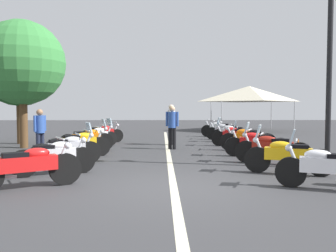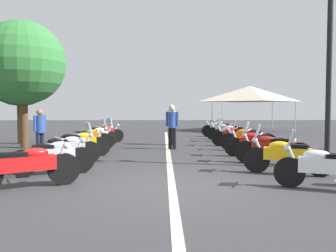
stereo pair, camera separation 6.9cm
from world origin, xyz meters
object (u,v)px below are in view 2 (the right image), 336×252
at_px(motorcycle_left_row_5, 96,136).
at_px(motorcycle_right_row_4, 248,139).
at_px(bystander_2, 172,124).
at_px(bystander_3, 40,129).
at_px(motorcycle_left_row_6, 103,133).
at_px(motorcycle_right_row_0, 325,167).
at_px(motorcycle_left_row_3, 79,143).
at_px(motorcycle_left_row_2, 67,149).
at_px(motorcycle_right_row_7, 225,131).
at_px(motorcycle_right_row_8, 220,129).
at_px(roadside_tree_1, 23,63).
at_px(roadside_tree_0, 20,66).
at_px(motorcycle_right_row_6, 232,133).
at_px(motorcycle_left_row_0, 27,166).
at_px(bystander_4, 172,121).
at_px(motorcycle_right_row_2, 271,148).
at_px(motorcycle_left_row_1, 54,156).
at_px(motorcycle_left_row_4, 87,139).
at_px(traffic_cone_0, 298,148).
at_px(street_lamp_twin_globe, 330,38).
at_px(motorcycle_right_row_5, 235,135).
at_px(motorcycle_right_row_1, 286,155).
at_px(motorcycle_right_row_3, 256,143).

xyz_separation_m(motorcycle_left_row_5, motorcycle_right_row_4, (-1.50, -6.07, 0.01)).
distance_m(bystander_2, bystander_3, 4.94).
height_order(motorcycle_left_row_6, motorcycle_right_row_0, motorcycle_right_row_0).
bearing_deg(bystander_2, motorcycle_left_row_3, 143.65).
bearing_deg(bystander_3, motorcycle_left_row_2, 153.72).
height_order(motorcycle_left_row_5, motorcycle_right_row_7, motorcycle_left_row_5).
relative_size(motorcycle_right_row_8, roadside_tree_1, 0.40).
xyz_separation_m(motorcycle_right_row_0, bystander_3, (4.97, 7.41, 0.47)).
xyz_separation_m(motorcycle_left_row_3, roadside_tree_1, (2.78, 2.92, 3.00)).
xyz_separation_m(bystander_2, roadside_tree_0, (2.27, 6.89, 2.54)).
relative_size(bystander_2, roadside_tree_0, 0.32).
height_order(motorcycle_right_row_0, motorcycle_right_row_6, motorcycle_right_row_0).
xyz_separation_m(motorcycle_left_row_0, motorcycle_left_row_3, (4.52, 0.04, -0.00)).
bearing_deg(motorcycle_right_row_6, bystander_4, 43.32).
bearing_deg(motorcycle_right_row_2, motorcycle_left_row_1, 37.92).
relative_size(motorcycle_right_row_7, bystander_4, 1.10).
bearing_deg(motorcycle_left_row_0, motorcycle_right_row_7, 30.16).
bearing_deg(motorcycle_left_row_4, motorcycle_left_row_3, -109.88).
height_order(motorcycle_right_row_2, roadside_tree_1, roadside_tree_1).
height_order(motorcycle_right_row_0, traffic_cone_0, motorcycle_right_row_0).
distance_m(motorcycle_left_row_3, street_lamp_twin_globe, 8.17).
bearing_deg(street_lamp_twin_globe, traffic_cone_0, -3.35).
bearing_deg(bystander_2, motorcycle_right_row_0, -138.84).
bearing_deg(bystander_4, motorcycle_left_row_3, 71.63).
height_order(motorcycle_left_row_0, motorcycle_right_row_5, motorcycle_right_row_5).
bearing_deg(motorcycle_left_row_0, roadside_tree_1, 81.07).
height_order(motorcycle_left_row_4, bystander_3, bystander_3).
bearing_deg(motorcycle_right_row_8, motorcycle_right_row_7, 107.57).
height_order(motorcycle_left_row_2, motorcycle_right_row_5, motorcycle_left_row_2).
xyz_separation_m(motorcycle_left_row_1, motorcycle_right_row_0, (-1.64, -5.91, 0.00)).
distance_m(motorcycle_left_row_3, motorcycle_right_row_6, 7.82).
bearing_deg(motorcycle_left_row_1, motorcycle_right_row_2, -8.90).
height_order(motorcycle_left_row_5, motorcycle_right_row_1, motorcycle_right_row_1).
bearing_deg(motorcycle_right_row_7, motorcycle_right_row_4, 105.22).
distance_m(motorcycle_left_row_2, motorcycle_right_row_7, 9.90).
distance_m(motorcycle_left_row_4, bystander_3, 1.93).
distance_m(motorcycle_right_row_8, bystander_3, 10.70).
height_order(traffic_cone_0, bystander_4, bystander_4).
xyz_separation_m(motorcycle_right_row_4, bystander_3, (-1.39, 7.42, 0.46)).
distance_m(motorcycle_right_row_4, motorcycle_right_row_5, 1.59).
distance_m(bystander_3, roadside_tree_1, 3.89).
bearing_deg(motorcycle_right_row_6, motorcycle_right_row_3, 111.26).
bearing_deg(motorcycle_right_row_6, motorcycle_right_row_2, 112.04).
bearing_deg(motorcycle_left_row_4, motorcycle_right_row_3, -37.14).
bearing_deg(motorcycle_right_row_5, motorcycle_right_row_3, 103.79).
relative_size(motorcycle_left_row_4, traffic_cone_0, 3.16).
bearing_deg(street_lamp_twin_globe, motorcycle_left_row_6, 45.93).
distance_m(motorcycle_left_row_6, motorcycle_right_row_2, 8.70).
distance_m(motorcycle_left_row_0, motorcycle_right_row_6, 11.20).
bearing_deg(motorcycle_right_row_8, bystander_4, 73.41).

